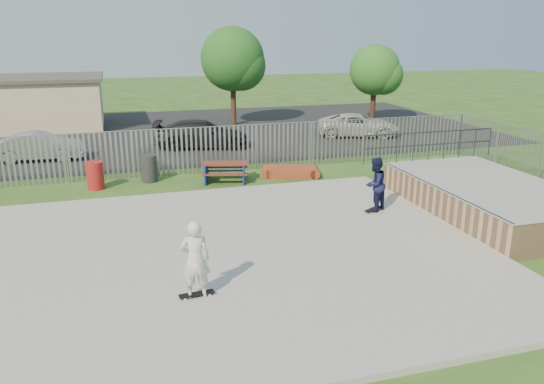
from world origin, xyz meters
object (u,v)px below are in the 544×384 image
object	(u,v)px
car_white	(358,125)
tree_mid	(232,59)
picnic_table	(225,172)
car_silver	(40,146)
funbox	(291,172)
tree_right	(375,70)
trash_bin_red	(95,176)
trash_bin_grey	(149,168)
car_dark	(202,134)
skater_white	(195,259)
skater_navy	(375,184)

from	to	relation	value
car_white	tree_mid	xyz separation A→B (m)	(-6.08, 5.87, 3.51)
picnic_table	car_white	xyz separation A→B (m)	(9.33, 7.22, 0.27)
car_silver	car_white	world-z (taller)	car_silver
funbox	tree_right	bearing A→B (deg)	67.90
trash_bin_red	tree_mid	bearing A→B (deg)	57.04
trash_bin_grey	car_white	distance (m)	13.88
funbox	trash_bin_red	distance (m)	7.85
funbox	tree_mid	size ratio (longest dim) A/B	0.36
car_dark	tree_right	distance (m)	13.55
tree_mid	tree_right	distance (m)	9.35
trash_bin_grey	tree_right	bearing A→B (deg)	35.07
picnic_table	skater_white	bearing A→B (deg)	-90.74
car_white	car_silver	bearing A→B (deg)	113.06
picnic_table	trash_bin_red	xyz separation A→B (m)	(-5.04, 0.30, 0.14)
car_white	funbox	bearing A→B (deg)	156.99
trash_bin_grey	tree_mid	xyz separation A→B (m)	(6.22, 12.29, 3.62)
car_dark	tree_right	world-z (taller)	tree_right
tree_mid	tree_right	xyz separation A→B (m)	(9.21, -1.46, -0.76)
car_white	tree_mid	size ratio (longest dim) A/B	0.75
car_dark	tree_mid	distance (m)	7.92
skater_navy	skater_white	size ratio (longest dim) A/B	1.00
picnic_table	trash_bin_red	distance (m)	5.05
funbox	car_silver	world-z (taller)	car_silver
skater_navy	picnic_table	bearing A→B (deg)	-85.77
trash_bin_grey	skater_navy	xyz separation A→B (m)	(6.86, -6.31, 0.51)
car_dark	tree_mid	size ratio (longest dim) A/B	0.79
car_silver	skater_navy	size ratio (longest dim) A/B	2.20
car_white	tree_right	distance (m)	6.06
funbox	tree_right	distance (m)	15.54
car_dark	tree_right	size ratio (longest dim) A/B	0.97
tree_mid	picnic_table	bearing A→B (deg)	-103.96
trash_bin_grey	tree_mid	bearing A→B (deg)	63.15
skater_white	car_silver	bearing A→B (deg)	-66.91
funbox	skater_white	bearing A→B (deg)	-101.92
picnic_table	trash_bin_red	size ratio (longest dim) A/B	2.01
skater_white	tree_mid	bearing A→B (deg)	-98.92
picnic_table	tree_mid	world-z (taller)	tree_mid
trash_bin_red	skater_navy	size ratio (longest dim) A/B	0.59
tree_mid	car_silver	bearing A→B (deg)	-146.77
trash_bin_red	car_white	bearing A→B (deg)	25.72
trash_bin_grey	skater_navy	distance (m)	9.34
car_silver	skater_white	distance (m)	16.52
skater_navy	trash_bin_red	bearing A→B (deg)	-64.06
trash_bin_grey	tree_right	world-z (taller)	tree_right
trash_bin_grey	tree_mid	size ratio (longest dim) A/B	0.18
funbox	tree_mid	bearing A→B (deg)	105.40
picnic_table	car_silver	world-z (taller)	car_silver
picnic_table	skater_navy	world-z (taller)	skater_navy
trash_bin_grey	car_silver	size ratio (longest dim) A/B	0.27
car_dark	picnic_table	bearing A→B (deg)	-169.08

